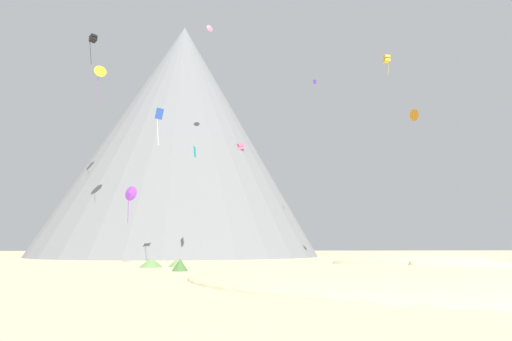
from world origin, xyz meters
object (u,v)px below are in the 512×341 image
at_px(bush_far_left, 176,263).
at_px(kite_indigo_high, 315,82).
at_px(bush_near_right, 374,262).
at_px(kite_yellow_high, 100,72).
at_px(bush_low_patch, 410,266).
at_px(kite_violet_low, 130,193).
at_px(kite_cyan_low, 152,205).
at_px(bush_ridge_crest, 151,262).
at_px(kite_orange_mid, 415,115).
at_px(kite_pink_high, 210,28).
at_px(bush_scatter_east, 180,265).
at_px(kite_red_low, 222,186).
at_px(kite_black_high, 93,39).
at_px(kite_teal_mid, 195,152).
at_px(kite_rainbow_mid, 240,147).
at_px(kite_blue_mid, 159,118).
at_px(kite_gold_high, 387,59).
at_px(rock_massif, 178,141).

distance_m(bush_far_left, kite_indigo_high, 45.24).
relative_size(bush_near_right, kite_yellow_high, 0.42).
distance_m(bush_low_patch, kite_violet_low, 37.63).
bearing_deg(kite_cyan_low, bush_ridge_crest, 26.06).
distance_m(kite_orange_mid, kite_indigo_high, 18.20).
height_order(bush_low_patch, kite_violet_low, kite_violet_low).
bearing_deg(kite_indigo_high, kite_pink_high, -142.40).
bearing_deg(bush_scatter_east, kite_yellow_high, 117.61).
bearing_deg(kite_red_low, kite_pink_high, -74.28).
xyz_separation_m(kite_red_low, kite_indigo_high, (16.11, -8.87, 17.98)).
height_order(kite_black_high, kite_teal_mid, kite_black_high).
xyz_separation_m(bush_low_patch, kite_cyan_low, (-27.58, 49.48, 9.60)).
distance_m(kite_red_low, kite_rainbow_mid, 11.91).
bearing_deg(kite_yellow_high, bush_low_patch, 112.89).
distance_m(bush_ridge_crest, kite_rainbow_mid, 47.84).
bearing_deg(kite_black_high, kite_violet_low, -96.13).
bearing_deg(bush_scatter_east, bush_ridge_crest, 113.95).
distance_m(bush_far_left, kite_red_low, 36.19).
distance_m(bush_far_left, kite_cyan_low, 39.21).
bearing_deg(kite_blue_mid, bush_scatter_east, -40.17).
bearing_deg(bush_far_left, bush_ridge_crest, -161.97).
bearing_deg(kite_teal_mid, kite_blue_mid, 11.95).
distance_m(bush_scatter_east, kite_rainbow_mid, 53.73).
relative_size(bush_far_left, kite_orange_mid, 0.82).
height_order(kite_rainbow_mid, kite_indigo_high, kite_indigo_high).
relative_size(bush_low_patch, kite_black_high, 0.20).
xyz_separation_m(bush_far_left, kite_orange_mid, (37.36, 17.82, 23.35)).
distance_m(kite_gold_high, kite_rainbow_mid, 33.14).
distance_m(kite_pink_high, kite_teal_mid, 28.42).
bearing_deg(kite_indigo_high, kite_rainbow_mid, 170.85).
bearing_deg(kite_orange_mid, bush_scatter_east, 109.33).
distance_m(kite_rainbow_mid, kite_teal_mid, 27.92).
bearing_deg(kite_yellow_high, kite_black_high, -87.24).
xyz_separation_m(kite_yellow_high, kite_pink_high, (17.44, 5.70, 11.72)).
bearing_deg(bush_low_patch, bush_ridge_crest, 153.83).
relative_size(kite_violet_low, kite_cyan_low, 1.27).
height_order(kite_orange_mid, kite_cyan_low, kite_orange_mid).
relative_size(bush_scatter_east, kite_teal_mid, 0.84).
xyz_separation_m(bush_ridge_crest, kite_gold_high, (37.91, 23.83, 35.32)).
xyz_separation_m(kite_black_high, kite_yellow_high, (3.04, -6.02, -8.57)).
bearing_deg(bush_low_patch, rock_massif, 110.24).
bearing_deg(kite_rainbow_mid, bush_far_left, 141.72).
xyz_separation_m(bush_scatter_east, kite_blue_mid, (-4.37, 18.74, 19.02)).
bearing_deg(kite_red_low, bush_low_patch, -35.49).
xyz_separation_m(kite_blue_mid, kite_pink_high, (6.80, 15.63, 21.89)).
bearing_deg(kite_teal_mid, kite_indigo_high, -179.49).
height_order(bush_scatter_east, bush_ridge_crest, bush_scatter_east).
xyz_separation_m(bush_far_left, kite_gold_high, (35.38, 23.00, 35.44)).
height_order(kite_cyan_low, kite_indigo_high, kite_indigo_high).
bearing_deg(kite_teal_mid, bush_scatter_east, 63.00).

